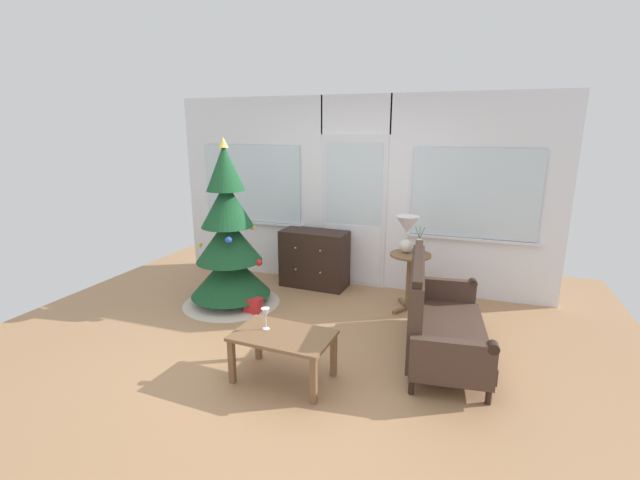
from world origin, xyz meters
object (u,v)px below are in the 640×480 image
(table_lamp, at_px, (407,229))
(gift_box, at_px, (253,306))
(dresser_cabinet, at_px, (314,259))
(flower_vase, at_px, (419,246))
(christmas_tree, at_px, (229,248))
(coffee_table, at_px, (283,341))
(wine_glass, at_px, (266,314))
(settee_sofa, at_px, (436,318))
(side_table, at_px, (410,270))

(table_lamp, relative_size, gift_box, 2.45)
(dresser_cabinet, height_order, flower_vase, flower_vase)
(christmas_tree, height_order, coffee_table, christmas_tree)
(christmas_tree, xyz_separation_m, wine_glass, (1.15, -1.32, -0.14))
(gift_box, bearing_deg, settee_sofa, -7.60)
(settee_sofa, height_order, gift_box, settee_sofa)
(christmas_tree, xyz_separation_m, side_table, (2.12, 0.54, -0.22))
(gift_box, bearing_deg, christmas_tree, 155.32)
(dresser_cabinet, relative_size, table_lamp, 2.09)
(christmas_tree, height_order, table_lamp, christmas_tree)
(christmas_tree, height_order, wine_glass, christmas_tree)
(settee_sofa, distance_m, side_table, 1.09)
(christmas_tree, distance_m, wine_glass, 1.76)
(side_table, xyz_separation_m, flower_vase, (0.10, -0.06, 0.32))
(wine_glass, bearing_deg, gift_box, 123.14)
(dresser_cabinet, bearing_deg, gift_box, -108.01)
(settee_sofa, relative_size, flower_vase, 4.65)
(side_table, distance_m, flower_vase, 0.34)
(christmas_tree, relative_size, side_table, 2.92)
(table_lamp, bearing_deg, christmas_tree, -164.22)
(coffee_table, bearing_deg, wine_glass, 168.86)
(table_lamp, xyz_separation_m, flower_vase, (0.16, -0.10, -0.17))
(dresser_cabinet, xyz_separation_m, side_table, (1.35, -0.38, 0.10))
(gift_box, bearing_deg, side_table, 23.11)
(side_table, distance_m, wine_glass, 2.10)
(settee_sofa, distance_m, flower_vase, 1.09)
(side_table, distance_m, coffee_table, 2.06)
(christmas_tree, bearing_deg, flower_vase, 12.25)
(side_table, bearing_deg, flower_vase, -30.96)
(christmas_tree, distance_m, side_table, 2.20)
(christmas_tree, bearing_deg, coffee_table, -45.65)
(wine_glass, bearing_deg, flower_vase, 59.33)
(table_lamp, height_order, wine_glass, table_lamp)
(christmas_tree, xyz_separation_m, dresser_cabinet, (0.77, 0.92, -0.32))
(christmas_tree, bearing_deg, gift_box, -24.68)
(dresser_cabinet, bearing_deg, wine_glass, -80.42)
(dresser_cabinet, distance_m, side_table, 1.40)
(coffee_table, height_order, wine_glass, wine_glass)
(side_table, relative_size, coffee_table, 0.80)
(christmas_tree, xyz_separation_m, gift_box, (0.41, -0.19, -0.62))
(christmas_tree, bearing_deg, settee_sofa, -10.56)
(settee_sofa, xyz_separation_m, coffee_table, (-1.19, -0.89, -0.01))
(settee_sofa, bearing_deg, flower_vase, 107.42)
(flower_vase, bearing_deg, coffee_table, -115.90)
(dresser_cabinet, distance_m, gift_box, 1.21)
(table_lamp, xyz_separation_m, wine_glass, (-0.91, -1.90, -0.41))
(christmas_tree, relative_size, flower_vase, 5.80)
(gift_box, bearing_deg, table_lamp, 25.01)
(dresser_cabinet, xyz_separation_m, settee_sofa, (1.75, -1.39, -0.01))
(side_table, height_order, wine_glass, side_table)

